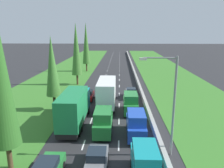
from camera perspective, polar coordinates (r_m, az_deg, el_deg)
ground_plane at (r=59.41m, az=0.29°, el=2.97°), size 300.00×300.00×0.00m
grass_verge_left at (r=61.10m, az=-11.67°, el=3.01°), size 14.00×140.00×0.04m
grass_verge_right at (r=60.69m, az=13.97°, el=2.81°), size 14.00×140.00×0.04m
median_barrier at (r=59.43m, az=5.80°, el=3.32°), size 0.44×120.00×0.85m
lane_markings at (r=59.41m, az=0.29°, el=2.98°), size 3.64×116.00×0.01m
teal_van_right_lane at (r=17.34m, az=8.64°, el=-19.94°), size 1.96×4.90×2.82m
blue_van_right_lane at (r=23.45m, az=6.32°, el=-10.49°), size 1.96×4.90×2.82m
green_van_right_lane at (r=29.98m, az=4.90°, el=-5.01°), size 1.96×4.90×2.82m
grey_hatchback_centre_lane at (r=18.74m, az=-3.93°, el=-19.04°), size 1.74×3.90×1.72m
green_box_truck_left_lane at (r=26.28m, az=-9.82°, el=-6.07°), size 2.46×9.40×4.18m
green_van_centre_lane at (r=24.00m, az=-2.33°, el=-9.84°), size 1.96×4.90×2.82m
grey_hatchback_right_lane_fifth at (r=36.87m, az=5.01°, el=-2.36°), size 1.74×3.90×1.72m
red_hatchback_left_lane at (r=35.69m, az=-6.35°, el=-2.94°), size 1.74×3.90×1.72m
white_box_truck_centre_lane at (r=32.26m, az=-1.34°, el=-2.16°), size 2.46×9.40×4.18m
poplar_tree_second at (r=30.88m, az=-15.47°, el=4.46°), size 2.06×2.06×10.50m
poplar_tree_third at (r=45.43m, az=-9.39°, el=9.02°), size 2.12×2.12×12.83m
poplar_tree_fourth at (r=61.32m, az=-6.85°, el=10.55°), size 2.14×2.14×13.49m
street_light_mast at (r=19.30m, az=15.10°, el=-4.08°), size 3.20×0.28×9.00m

